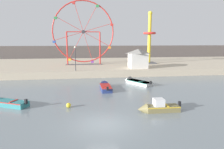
% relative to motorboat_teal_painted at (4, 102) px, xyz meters
% --- Properties ---
extents(ground_plane, '(240.00, 240.00, 0.00)m').
position_rel_motorboat_teal_painted_xyz_m(ground_plane, '(9.04, -5.53, -0.28)').
color(ground_plane, slate).
extents(quay_promenade, '(110.00, 24.24, 1.18)m').
position_rel_motorboat_teal_painted_xyz_m(quay_promenade, '(9.04, 24.59, 0.31)').
color(quay_promenade, '#B7A88E').
rests_on(quay_promenade, ground_plane).
extents(distant_town_skyline, '(140.00, 3.00, 4.40)m').
position_rel_motorboat_teal_painted_xyz_m(distant_town_skyline, '(9.04, 46.52, 1.92)').
color(distant_town_skyline, '#564C47').
rests_on(distant_town_skyline, ground_plane).
extents(motorboat_teal_painted, '(4.57, 2.97, 1.13)m').
position_rel_motorboat_teal_painted_xyz_m(motorboat_teal_painted, '(0.00, 0.00, 0.00)').
color(motorboat_teal_painted, teal).
rests_on(motorboat_teal_painted, ground_plane).
extents(motorboat_pale_grey, '(3.72, 4.78, 1.28)m').
position_rel_motorboat_teal_painted_xyz_m(motorboat_pale_grey, '(14.73, 7.74, -0.02)').
color(motorboat_pale_grey, silver).
rests_on(motorboat_pale_grey, ground_plane).
extents(motorboat_navy_blue, '(1.30, 4.52, 1.16)m').
position_rel_motorboat_teal_painted_xyz_m(motorboat_navy_blue, '(10.22, 5.25, -0.00)').
color(motorboat_navy_blue, navy).
rests_on(motorboat_navy_blue, ground_plane).
extents(motorboat_olive_wood, '(3.88, 1.08, 1.38)m').
position_rel_motorboat_teal_painted_xyz_m(motorboat_olive_wood, '(13.90, -3.49, 0.08)').
color(motorboat_olive_wood, olive).
rests_on(motorboat_olive_wood, ground_plane).
extents(ferris_wheel_red_frame, '(12.41, 1.20, 12.89)m').
position_rel_motorboat_teal_painted_xyz_m(ferris_wheel_red_frame, '(7.39, 21.57, 7.38)').
color(ferris_wheel_red_frame, red).
rests_on(ferris_wheel_red_frame, quay_promenade).
extents(drop_tower_yellow_tower, '(2.80, 2.80, 11.06)m').
position_rel_motorboat_teal_painted_xyz_m(drop_tower_yellow_tower, '(21.40, 21.85, 5.92)').
color(drop_tower_yellow_tower, gold).
rests_on(drop_tower_yellow_tower, quay_promenade).
extents(carnival_booth_white_ticket, '(3.45, 3.28, 3.45)m').
position_rel_motorboat_teal_painted_xyz_m(carnival_booth_white_ticket, '(17.15, 15.13, 2.69)').
color(carnival_booth_white_ticket, silver).
rests_on(carnival_booth_white_ticket, quay_promenade).
extents(promenade_lamp_near, '(0.32, 0.32, 4.04)m').
position_rel_motorboat_teal_painted_xyz_m(promenade_lamp_near, '(6.10, 13.22, 3.53)').
color(promenade_lamp_near, '#2D2D33').
rests_on(promenade_lamp_near, quay_promenade).
extents(mooring_buoy_orange, '(0.44, 0.44, 0.44)m').
position_rel_motorboat_teal_painted_xyz_m(mooring_buoy_orange, '(6.17, -1.48, -0.06)').
color(mooring_buoy_orange, yellow).
rests_on(mooring_buoy_orange, ground_plane).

